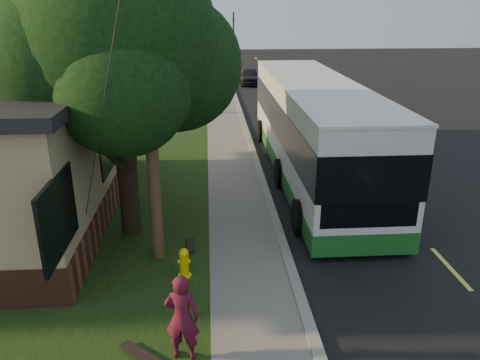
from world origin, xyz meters
name	(u,v)px	position (x,y,z in m)	size (l,w,h in m)	color
ground	(292,274)	(0.00, 0.00, 0.00)	(120.00, 120.00, 0.00)	black
road	(341,151)	(4.00, 10.00, 0.01)	(8.00, 80.00, 0.01)	black
curb	(253,151)	(0.00, 10.00, 0.06)	(0.25, 80.00, 0.12)	gray
sidewalk	(230,152)	(-1.00, 10.00, 0.04)	(2.00, 80.00, 0.08)	slate
grass_verge	(151,154)	(-4.50, 10.00, 0.04)	(5.00, 80.00, 0.07)	black
fire_hydrant	(184,263)	(-2.60, 0.00, 0.43)	(0.32, 0.32, 0.74)	yellow
utility_pole	(147,78)	(-3.31, 0.99, 4.63)	(2.86, 3.21, 9.07)	#473321
leafy_tree	(118,47)	(-4.17, 2.65, 5.17)	(6.30, 6.00, 7.80)	black
bare_tree_near	(181,78)	(-3.50, 18.00, 2.15)	(1.38, 1.21, 4.31)	black
bare_tree_far	(194,58)	(-3.00, 30.00, 2.00)	(1.38, 1.21, 4.03)	black
traffic_signal	(234,40)	(0.50, 34.00, 3.16)	(0.18, 0.22, 5.50)	#2D2D30
transit_bus	(313,126)	(1.95, 7.01, 1.91)	(3.06, 13.24, 3.58)	silver
skateboarder	(182,317)	(-2.50, -2.74, 0.94)	(0.63, 0.41, 1.73)	#4D0F24
skateboard_main	(191,245)	(-2.50, 1.45, 0.13)	(0.27, 0.80, 0.07)	black
skateboard_spare	(140,353)	(-3.32, -2.69, 0.13)	(0.85, 0.76, 0.09)	black
dumpster	(40,152)	(-8.70, 8.65, 0.64)	(1.36, 1.08, 1.20)	#13311F
distant_car	(249,76)	(1.50, 28.84, 0.68)	(1.61, 3.99, 1.36)	black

